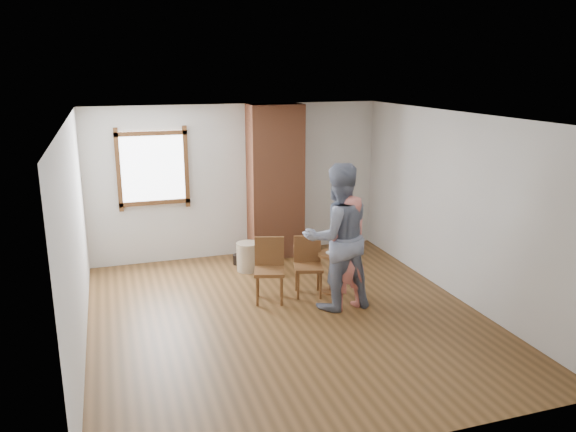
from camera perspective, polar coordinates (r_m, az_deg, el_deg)
The scene contains 12 objects.
ground at distance 7.50m, azimuth -0.09°, elevation -10.20°, with size 5.50×5.50×0.00m, color brown.
room_shell at distance 7.48m, azimuth -1.94°, elevation 4.32°, with size 5.04×5.52×2.62m.
brick_chimney at distance 9.54m, azimuth -1.29°, elevation 3.51°, with size 0.90×0.50×2.60m, color #A65C3B.
stoneware_crock at distance 9.06m, azimuth -4.10°, elevation -4.14°, with size 0.36×0.36×0.46m, color tan.
dark_pot at distance 9.40m, azimuth -5.11°, elevation -4.41°, with size 0.17×0.17×0.17m, color black.
dining_chair_left at distance 7.86m, azimuth -1.91°, elevation -5.07°, with size 0.51×0.51×0.88m.
dining_chair_right at distance 8.08m, azimuth 2.04°, elevation -4.73°, with size 0.47×0.47×0.84m.
side_table at distance 8.15m, azimuth 4.46°, elevation -5.07°, with size 0.40×0.40×0.60m.
cake_plate at distance 8.09m, azimuth 4.48°, elevation -3.73°, with size 0.18×0.18×0.01m, color white.
cake_slice at distance 8.08m, azimuth 4.55°, elevation -3.50°, with size 0.08×0.07×0.06m, color white.
man at distance 7.49m, azimuth 5.03°, elevation -2.12°, with size 0.97×0.75×1.99m, color #161E3D.
person_pink at distance 7.50m, azimuth 6.11°, elevation -3.78°, with size 0.58×0.38×1.58m, color #D5736A.
Camera 1 is at (-2.09, -6.46, 3.17)m, focal length 35.00 mm.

